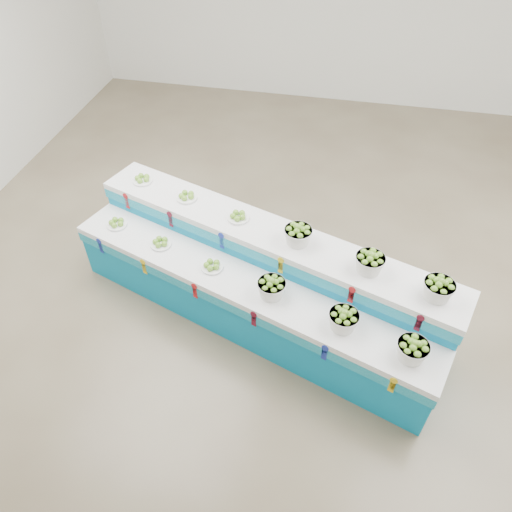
% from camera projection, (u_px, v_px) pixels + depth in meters
% --- Properties ---
extents(ground, '(10.00, 10.00, 0.00)m').
position_uv_depth(ground, '(325.00, 285.00, 5.86)').
color(ground, brown).
rests_on(ground, ground).
extents(display_stand, '(4.33, 2.41, 1.02)m').
position_uv_depth(display_stand, '(256.00, 280.00, 5.22)').
color(display_stand, '#0A83B7').
rests_on(display_stand, ground).
extents(plate_lower_left, '(0.30, 0.30, 0.09)m').
position_uv_depth(plate_lower_left, '(117.00, 223.00, 5.52)').
color(plate_lower_left, white).
rests_on(plate_lower_left, display_stand).
extents(plate_lower_mid, '(0.30, 0.30, 0.09)m').
position_uv_depth(plate_lower_mid, '(161.00, 242.00, 5.28)').
color(plate_lower_mid, white).
rests_on(plate_lower_mid, display_stand).
extents(plate_lower_right, '(0.30, 0.30, 0.09)m').
position_uv_depth(plate_lower_right, '(212.00, 265.00, 5.03)').
color(plate_lower_right, white).
rests_on(plate_lower_right, display_stand).
extents(basket_lower_left, '(0.36, 0.36, 0.21)m').
position_uv_depth(basket_lower_left, '(272.00, 287.00, 4.72)').
color(basket_lower_left, silver).
rests_on(basket_lower_left, display_stand).
extents(basket_lower_mid, '(0.36, 0.36, 0.21)m').
position_uv_depth(basket_lower_mid, '(344.00, 319.00, 4.43)').
color(basket_lower_mid, silver).
rests_on(basket_lower_mid, display_stand).
extents(basket_lower_right, '(0.36, 0.36, 0.21)m').
position_uv_depth(basket_lower_right, '(413.00, 350.00, 4.19)').
color(basket_lower_right, silver).
rests_on(basket_lower_right, display_stand).
extents(plate_upper_left, '(0.30, 0.30, 0.09)m').
position_uv_depth(plate_upper_left, '(142.00, 179.00, 5.64)').
color(plate_upper_left, white).
rests_on(plate_upper_left, display_stand).
extents(plate_upper_mid, '(0.30, 0.30, 0.09)m').
position_uv_depth(plate_upper_mid, '(187.00, 196.00, 5.40)').
color(plate_upper_mid, white).
rests_on(plate_upper_mid, display_stand).
extents(plate_upper_right, '(0.30, 0.30, 0.09)m').
position_uv_depth(plate_upper_right, '(238.00, 216.00, 5.14)').
color(plate_upper_right, white).
rests_on(plate_upper_right, display_stand).
extents(basket_upper_left, '(0.36, 0.36, 0.21)m').
position_uv_depth(basket_upper_left, '(298.00, 234.00, 4.83)').
color(basket_upper_left, silver).
rests_on(basket_upper_left, display_stand).
extents(basket_upper_mid, '(0.36, 0.36, 0.21)m').
position_uv_depth(basket_upper_mid, '(370.00, 262.00, 4.55)').
color(basket_upper_mid, silver).
rests_on(basket_upper_mid, display_stand).
extents(basket_upper_right, '(0.36, 0.36, 0.21)m').
position_uv_depth(basket_upper_right, '(438.00, 288.00, 4.30)').
color(basket_upper_right, silver).
rests_on(basket_upper_right, display_stand).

